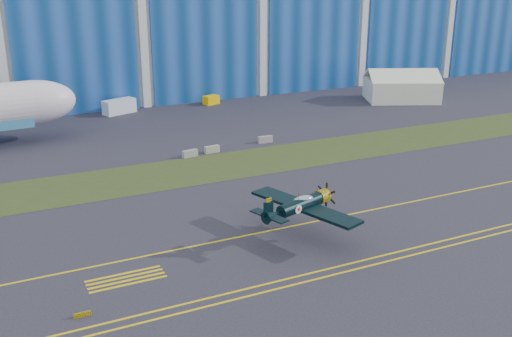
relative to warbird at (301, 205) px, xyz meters
name	(u,v)px	position (x,y,z in m)	size (l,w,h in m)	color
ground	(282,205)	(2.18, 7.39, -3.12)	(260.00, 260.00, 0.00)	#2D2C39
grass_median	(228,165)	(2.18, 21.39, -3.10)	(260.00, 10.00, 0.02)	#475128
hangar	(111,9)	(2.18, 79.17, 11.84)	(220.00, 45.70, 30.00)	silver
taxiway_centreline	(307,223)	(2.18, 2.39, -3.11)	(200.00, 0.20, 0.02)	yellow
edge_line_near	(367,266)	(2.18, -7.11, -3.11)	(80.00, 0.20, 0.02)	yellow
edge_line_far	(360,261)	(2.18, -6.11, -3.11)	(80.00, 0.20, 0.02)	yellow
hold_short_ladder	(126,279)	(-15.82, -0.71, -3.11)	(6.00, 2.40, 0.02)	yellow
guard_board_left	(82,315)	(-19.82, -4.61, -2.95)	(1.20, 0.15, 0.35)	yellow
warbird	(301,205)	(0.00, 0.00, 0.00)	(12.49, 13.73, 3.37)	black
tent	(402,84)	(44.79, 42.16, -0.25)	(14.97, 13.29, 5.74)	white
shipping_container	(119,106)	(-3.23, 53.90, -1.97)	(5.33, 2.13, 2.31)	silver
tug	(211,100)	(12.85, 53.84, -2.37)	(2.59, 1.62, 1.51)	#FFC203
gse_box	(410,84)	(53.40, 50.07, -2.16)	(3.22, 1.72, 1.93)	#7DAC7F
barrier_a	(190,154)	(-0.81, 26.60, -2.67)	(2.00, 0.60, 0.90)	gray
barrier_b	(212,149)	(2.39, 27.12, -2.67)	(2.00, 0.60, 0.90)	gray
barrier_c	(265,139)	(10.66, 28.27, -2.67)	(2.00, 0.60, 0.90)	#9F8A93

